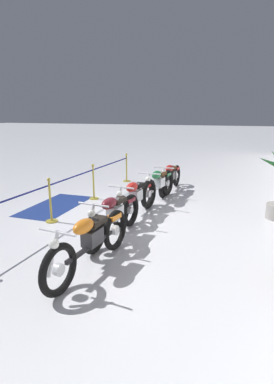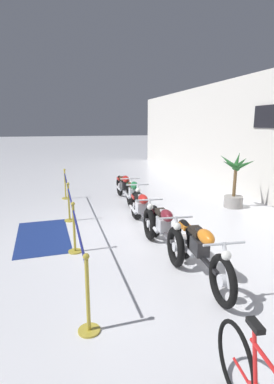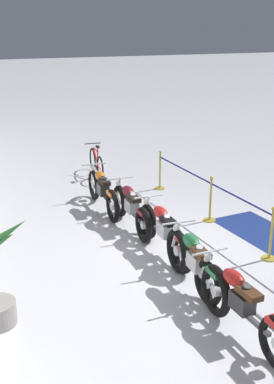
# 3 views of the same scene
# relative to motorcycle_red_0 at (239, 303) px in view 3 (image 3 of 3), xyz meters

# --- Properties ---
(ground_plane) EXTENTS (120.00, 120.00, 0.00)m
(ground_plane) POSITION_rel_motorcycle_red_0_xyz_m (2.68, -0.67, -0.47)
(ground_plane) COLOR silver
(motorcycle_red_0) EXTENTS (2.40, 0.62, 0.94)m
(motorcycle_red_0) POSITION_rel_motorcycle_red_0_xyz_m (0.00, 0.00, 0.00)
(motorcycle_red_0) COLOR black
(motorcycle_red_0) RESTS_ON ground
(motorcycle_green_1) EXTENTS (2.24, 0.62, 0.98)m
(motorcycle_green_1) POSITION_rel_motorcycle_red_0_xyz_m (1.25, -0.03, 0.01)
(motorcycle_green_1) COLOR black
(motorcycle_green_1) RESTS_ON ground
(motorcycle_red_2) EXTENTS (2.31, 0.62, 0.94)m
(motorcycle_red_2) POSITION_rel_motorcycle_red_0_xyz_m (2.69, -0.20, -0.01)
(motorcycle_red_2) COLOR black
(motorcycle_red_2) RESTS_ON ground
(motorcycle_maroon_3) EXTENTS (2.24, 0.62, 0.94)m
(motorcycle_maroon_3) POSITION_rel_motorcycle_red_0_xyz_m (4.09, -0.12, -0.01)
(motorcycle_maroon_3) COLOR black
(motorcycle_maroon_3) RESTS_ON ground
(motorcycle_orange_4) EXTENTS (2.36, 0.62, 0.96)m
(motorcycle_orange_4) POSITION_rel_motorcycle_red_0_xyz_m (5.36, 0.06, 0.01)
(motorcycle_orange_4) COLOR black
(motorcycle_orange_4) RESTS_ON ground
(bicycle) EXTENTS (1.74, 0.48, 0.97)m
(bicycle) POSITION_rel_motorcycle_red_0_xyz_m (7.98, -0.73, -0.08)
(bicycle) COLOR black
(bicycle) RESTS_ON ground
(stanchion_mid_left) EXTENTS (0.28, 0.28, 1.05)m
(stanchion_mid_left) POSITION_rel_motorcycle_red_0_xyz_m (1.66, -1.90, -0.11)
(stanchion_mid_left) COLOR gold
(stanchion_mid_left) RESTS_ON ground
(stanchion_mid_right) EXTENTS (0.28, 0.28, 1.05)m
(stanchion_mid_right) POSITION_rel_motorcycle_red_0_xyz_m (3.74, -1.90, -0.11)
(stanchion_mid_right) COLOR gold
(stanchion_mid_right) RESTS_ON ground
(stanchion_far_right) EXTENTS (0.28, 0.28, 1.05)m
(stanchion_far_right) POSITION_rel_motorcycle_red_0_xyz_m (6.22, -1.90, -0.11)
(stanchion_far_right) COLOR gold
(stanchion_far_right) RESTS_ON ground
(floor_banner) EXTENTS (2.35, 1.25, 0.01)m
(floor_banner) POSITION_rel_motorcycle_red_0_xyz_m (2.66, -2.57, -0.47)
(floor_banner) COLOR navy
(floor_banner) RESTS_ON ground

